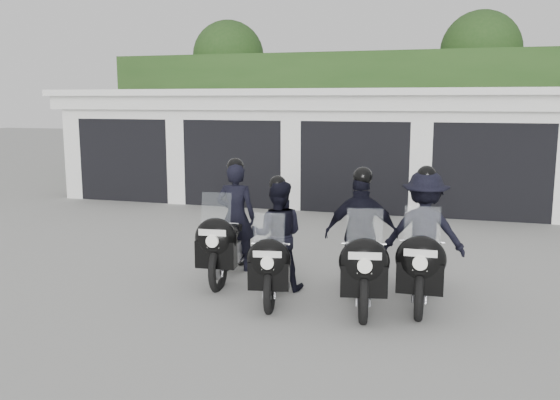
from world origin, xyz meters
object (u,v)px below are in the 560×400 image
(police_bike_a, at_px, (231,229))
(police_bike_c, at_px, (362,243))
(police_bike_b, at_px, (276,243))
(police_bike_d, at_px, (424,240))

(police_bike_a, xyz_separation_m, police_bike_c, (2.10, -0.53, 0.05))
(police_bike_b, bearing_deg, police_bike_c, -6.39)
(police_bike_a, height_order, police_bike_c, police_bike_a)
(police_bike_a, bearing_deg, police_bike_b, -39.38)
(police_bike_b, height_order, police_bike_c, police_bike_c)
(police_bike_b, height_order, police_bike_d, police_bike_d)
(police_bike_b, xyz_separation_m, police_bike_d, (1.99, 0.42, 0.08))
(police_bike_a, relative_size, police_bike_d, 1.00)
(police_bike_c, bearing_deg, police_bike_d, 12.08)
(police_bike_c, bearing_deg, police_bike_a, 155.17)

